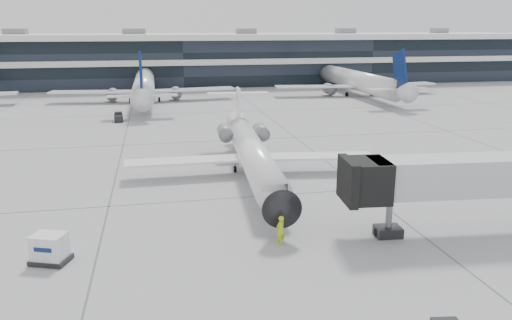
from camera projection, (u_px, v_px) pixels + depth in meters
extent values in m
plane|color=gray|center=(242.00, 197.00, 38.74)|extent=(220.00, 220.00, 0.00)
cube|color=black|center=(180.00, 62.00, 115.05)|extent=(170.00, 22.00, 10.00)
cylinder|color=white|center=(253.00, 154.00, 43.32)|extent=(3.91, 22.29, 2.50)
cone|color=black|center=(278.00, 202.00, 31.48)|extent=(2.66, 2.74, 2.50)
cone|color=white|center=(238.00, 124.00, 55.28)|extent=(2.56, 3.10, 2.37)
cube|color=white|center=(183.00, 161.00, 43.59)|extent=(10.18, 2.46, 0.20)
cube|color=white|center=(317.00, 156.00, 45.17)|extent=(10.39, 3.74, 0.20)
cylinder|color=slate|center=(225.00, 133.00, 50.24)|extent=(1.58, 3.22, 1.39)
cylinder|color=slate|center=(261.00, 132.00, 50.72)|extent=(1.58, 3.22, 1.39)
cube|color=white|center=(238.00, 107.00, 54.24)|extent=(0.41, 2.41, 4.16)
cube|color=white|center=(238.00, 93.00, 54.21)|extent=(6.73, 1.90, 0.15)
cylinder|color=black|center=(269.00, 210.00, 35.41)|extent=(0.20, 0.53, 0.52)
cylinder|color=black|center=(235.00, 169.00, 45.39)|extent=(0.26, 0.60, 0.59)
cylinder|color=black|center=(265.00, 168.00, 45.75)|extent=(0.26, 0.60, 0.59)
cube|color=silver|center=(468.00, 175.00, 31.18)|extent=(12.71, 3.57, 2.33)
cube|color=black|center=(368.00, 180.00, 30.48)|extent=(2.57, 3.06, 2.51)
cylinder|color=slate|center=(389.00, 217.00, 31.30)|extent=(0.39, 0.39, 2.51)
cube|color=black|center=(388.00, 231.00, 31.55)|extent=(1.71, 1.39, 0.63)
imported|color=#BADC17|center=(280.00, 230.00, 30.13)|extent=(0.81, 0.75, 1.87)
cube|color=black|center=(51.00, 260.00, 28.06)|extent=(2.42, 2.11, 0.25)
cube|color=silver|center=(49.00, 246.00, 27.85)|extent=(2.11, 1.85, 1.40)
cone|color=#FF640D|center=(146.00, 161.00, 47.95)|extent=(0.37, 0.37, 0.58)
cube|color=#FF640D|center=(146.00, 164.00, 48.02)|extent=(0.47, 0.47, 0.03)
cube|color=black|center=(119.00, 118.00, 69.47)|extent=(1.34, 2.09, 0.82)
cube|color=black|center=(118.00, 114.00, 69.75)|extent=(1.07, 0.90, 0.46)
cylinder|color=black|center=(115.00, 119.00, 70.10)|extent=(0.20, 0.41, 0.40)
cylinder|color=black|center=(122.00, 119.00, 70.36)|extent=(0.20, 0.41, 0.40)
cylinder|color=black|center=(115.00, 121.00, 68.74)|extent=(0.20, 0.41, 0.40)
cylinder|color=black|center=(123.00, 121.00, 69.01)|extent=(0.20, 0.41, 0.40)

